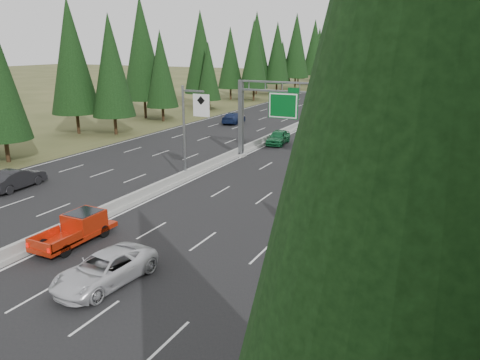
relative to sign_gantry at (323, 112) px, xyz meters
The scene contains 18 objects.
road 46.29m from the sign_gantry, 101.18° to the left, with size 32.00×260.00×0.08m, color black.
shoulder_right 46.28m from the sign_gantry, 78.86° to the left, with size 3.60×260.00×0.06m, color olive.
shoulder_left 52.70m from the sign_gantry, 120.63° to the left, with size 3.60×260.00×0.06m, color #38411E.
median_barrier 46.25m from the sign_gantry, 101.18° to the left, with size 0.70×260.00×0.85m.
sign_gantry is the anchor object (origin of this frame).
hov_sign_pole 12.96m from the sign_gantry, 130.04° to the right, with size 2.80×0.50×8.00m.
tree_row_left 47.08m from the sign_gantry, 131.34° to the left, with size 12.01×244.60×18.78m.
silver_minivan 27.37m from the sign_gantry, 95.46° to the right, with size 2.52×5.46×1.52m, color silver.
red_pickup 25.10m from the sign_gantry, 107.44° to the right, with size 1.87×5.25×1.71m.
car_ahead_green 11.46m from the sign_gantry, 134.42° to the left, with size 1.94×4.82×1.64m, color #176636.
car_ahead_dkred 24.31m from the sign_gantry, 80.18° to the left, with size 1.75×5.02×1.65m, color #4E100B.
car_ahead_dkgrey 56.41m from the sign_gantry, 86.85° to the left, with size 1.98×4.86×1.41m, color black.
car_ahead_white 76.96m from the sign_gantry, 90.52° to the left, with size 2.51×5.45×1.51m, color silver.
car_ahead_far 90.83m from the sign_gantry, 94.69° to the left, with size 1.95×4.85×1.65m, color black.
car_onc_near 27.10m from the sign_gantry, 137.70° to the right, with size 1.72×4.94×1.63m, color black.
car_onc_blue 26.91m from the sign_gantry, 135.51° to the left, with size 2.19×5.39×1.56m, color #16244E.
car_onc_white 47.63m from the sign_gantry, 102.69° to the left, with size 1.60×3.97×1.35m, color #BEBEBE.
car_onc_far 75.95m from the sign_gantry, 107.99° to the left, with size 2.25×4.88×1.36m, color black.
Camera 1 is at (21.36, -7.43, 11.34)m, focal length 35.00 mm.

